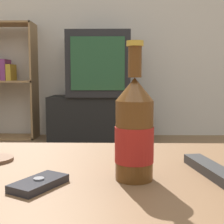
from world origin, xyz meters
name	(u,v)px	position (x,y,z in m)	size (l,w,h in m)	color
back_wall	(117,22)	(0.00, 3.02, 1.30)	(8.00, 0.05, 2.60)	beige
coffee_table	(112,211)	(0.00, 0.00, 0.40)	(1.03, 0.63, 0.48)	brown
tv_stand	(100,118)	(-0.19, 2.71, 0.24)	(1.05, 0.48, 0.48)	black
television	(99,65)	(-0.19, 2.71, 0.81)	(0.64, 0.55, 0.66)	black
bookshelf	(8,78)	(-1.20, 2.81, 0.66)	(0.54, 0.30, 1.26)	#99754C
beer_bottle	(134,131)	(0.04, -0.03, 0.57)	(0.08, 0.08, 0.27)	#563314
cell_phone	(39,183)	(-0.13, -0.07, 0.48)	(0.10, 0.12, 0.02)	#232328
remote_control	(211,169)	(0.20, 0.01, 0.49)	(0.07, 0.19, 0.02)	#282828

